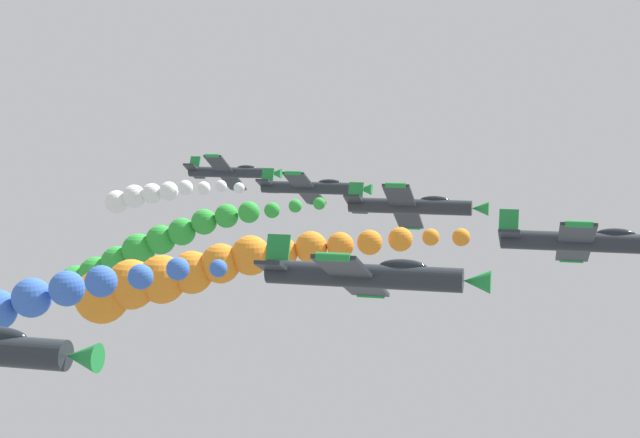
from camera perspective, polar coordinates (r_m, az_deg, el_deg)
name	(u,v)px	position (r m, az deg, el deg)	size (l,w,h in m)	color
airplane_lead	(586,242)	(52.93, 16.40, -1.38)	(9.01, 10.35, 3.87)	#23282D
smoke_trail_lead	(187,274)	(55.04, -8.36, -3.48)	(5.65, 23.41, 6.09)	orange
airplane_left_inner	(412,206)	(66.25, 5.82, 0.81)	(8.72, 10.35, 4.58)	#23282D
smoke_trail_left_inner	(133,257)	(73.06, -11.72, -2.38)	(3.25, 22.15, 9.29)	green
airplane_right_inner	(367,275)	(40.92, 2.96, -3.57)	(9.01, 10.35, 3.88)	#23282D
smoke_trail_right_inner	(28,303)	(47.71, -17.94, -5.04)	(2.26, 15.42, 5.11)	blue
airplane_left_outer	(312,188)	(81.69, -0.52, 1.99)	(8.94, 10.35, 4.07)	#23282D
smoke_trail_left_outer	(149,195)	(87.09, -10.70, 1.49)	(2.40, 13.92, 3.44)	white
airplane_trailing	(231,172)	(96.26, -5.62, 2.96)	(8.64, 10.35, 4.75)	#23282D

